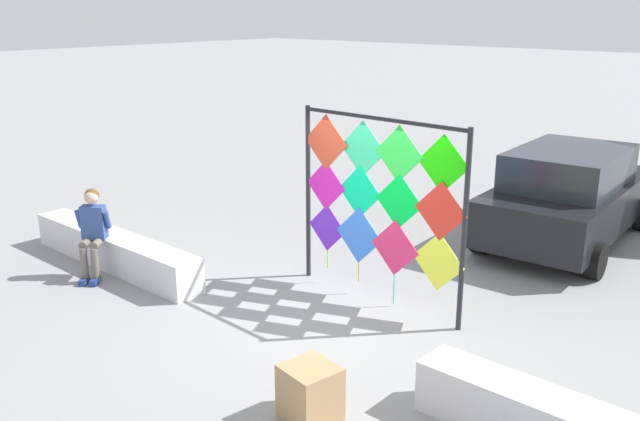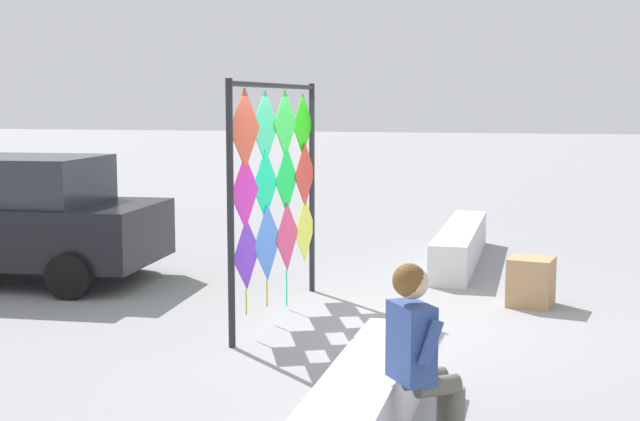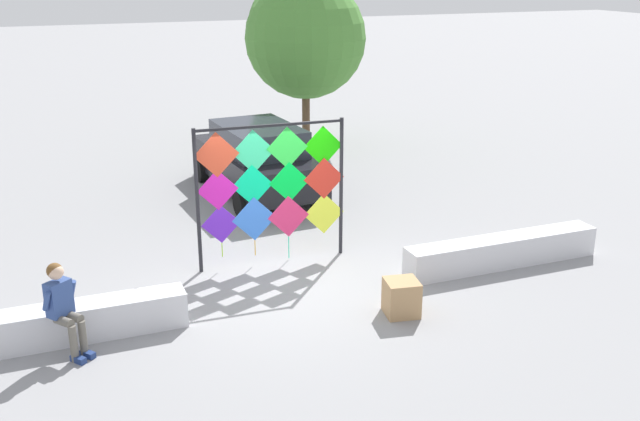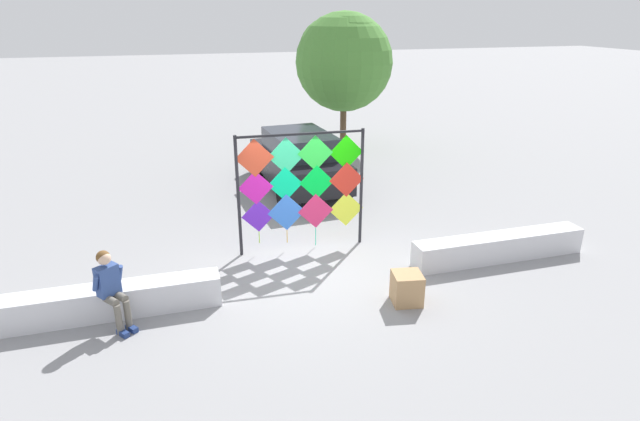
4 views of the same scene
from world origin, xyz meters
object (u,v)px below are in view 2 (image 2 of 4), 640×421
cardboard_box_large (531,282)px  seated_vendor (422,350)px  kite_display_rack (277,179)px  parked_car (1,218)px

cardboard_box_large → seated_vendor: bearing=172.7°
kite_display_rack → seated_vendor: 4.45m
parked_car → cardboard_box_large: bearing=-88.3°
seated_vendor → parked_car: size_ratio=0.31×
kite_display_rack → seated_vendor: kite_display_rack is taller
parked_car → cardboard_box_large: (0.21, -7.08, -0.58)m
kite_display_rack → parked_car: 4.44m
seated_vendor → parked_car: (4.83, 6.44, 0.05)m
seated_vendor → parked_car: bearing=53.1°
kite_display_rack → seated_vendor: bearing=-150.4°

